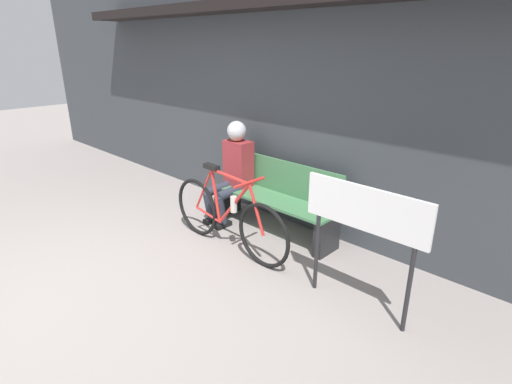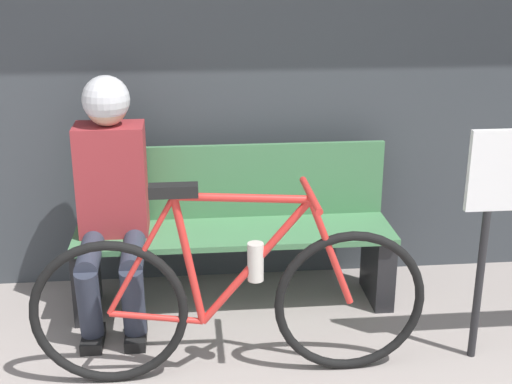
% 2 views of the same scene
% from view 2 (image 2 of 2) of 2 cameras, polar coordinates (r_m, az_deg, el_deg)
% --- Properties ---
extents(park_bench_near, '(1.64, 0.42, 0.83)m').
position_cam_2_polar(park_bench_near, '(3.74, -1.78, -3.32)').
color(park_bench_near, '#477F51').
rests_on(park_bench_near, ground_plane).
extents(bicycle, '(1.71, 0.40, 0.91)m').
position_cam_2_polar(bicycle, '(3.10, -1.96, -8.61)').
color(bicycle, black).
rests_on(bicycle, ground_plane).
extents(person_seated, '(0.34, 0.60, 1.23)m').
position_cam_2_polar(person_seated, '(3.55, -11.56, 0.46)').
color(person_seated, '#2D3342').
rests_on(person_seated, ground_plane).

